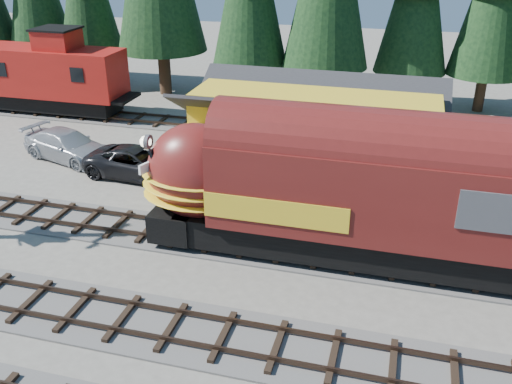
% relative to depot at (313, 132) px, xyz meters
% --- Properties ---
extents(ground, '(120.00, 120.00, 0.00)m').
position_rel_depot_xyz_m(ground, '(0.00, -10.50, -2.96)').
color(ground, '#6B665B').
rests_on(ground, ground).
extents(track_spur, '(32.00, 3.20, 0.33)m').
position_rel_depot_xyz_m(track_spur, '(-10.00, 7.50, -2.90)').
color(track_spur, '#4C4947').
rests_on(track_spur, ground).
extents(depot, '(12.80, 7.00, 5.30)m').
position_rel_depot_xyz_m(depot, '(0.00, 0.00, 0.00)').
color(depot, gold).
rests_on(depot, ground).
extents(locomotive, '(17.70, 3.52, 4.81)m').
position_rel_depot_xyz_m(locomotive, '(2.62, -6.50, -0.18)').
color(locomotive, black).
rests_on(locomotive, ground).
extents(caboose, '(10.63, 3.08, 5.53)m').
position_rel_depot_xyz_m(caboose, '(-19.75, 7.50, -0.24)').
color(caboose, black).
rests_on(caboose, ground).
extents(pickup_truck_a, '(5.94, 3.06, 1.60)m').
position_rel_depot_xyz_m(pickup_truck_a, '(-9.01, -1.16, -2.16)').
color(pickup_truck_a, black).
rests_on(pickup_truck_a, ground).
extents(pickup_truck_b, '(6.14, 3.87, 1.66)m').
position_rel_depot_xyz_m(pickup_truck_b, '(-14.03, 0.05, -2.13)').
color(pickup_truck_b, '#A7AAAF').
rests_on(pickup_truck_b, ground).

